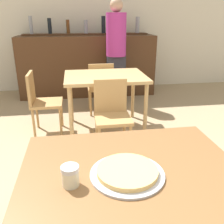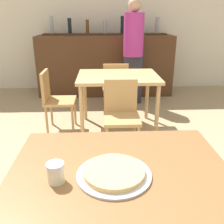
{
  "view_description": "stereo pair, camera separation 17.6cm",
  "coord_description": "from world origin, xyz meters",
  "px_view_note": "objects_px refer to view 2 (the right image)",
  "views": [
    {
      "loc": [
        -0.27,
        -1.08,
        1.5
      ],
      "look_at": [
        -0.02,
        0.55,
        0.86
      ],
      "focal_mm": 40.0,
      "sensor_mm": 36.0,
      "label": 1
    },
    {
      "loc": [
        -0.09,
        -1.09,
        1.5
      ],
      "look_at": [
        -0.02,
        0.55,
        0.86
      ],
      "focal_mm": 40.0,
      "sensor_mm": 36.0,
      "label": 2
    }
  ],
  "objects_px": {
    "cheese_shaker": "(56,173)",
    "person_standing": "(133,49)",
    "pizza_tray": "(114,173)",
    "chair_far_side_front": "(121,111)",
    "chair_far_side_left": "(54,97)",
    "chair_far_side_back": "(115,85)"
  },
  "relations": [
    {
      "from": "cheese_shaker",
      "to": "person_standing",
      "type": "xyz_separation_m",
      "value": [
        0.78,
        3.37,
        0.15
      ]
    },
    {
      "from": "pizza_tray",
      "to": "person_standing",
      "type": "xyz_separation_m",
      "value": [
        0.5,
        3.33,
        0.18
      ]
    },
    {
      "from": "chair_far_side_front",
      "to": "chair_far_side_left",
      "type": "height_order",
      "value": "same"
    },
    {
      "from": "pizza_tray",
      "to": "person_standing",
      "type": "distance_m",
      "value": 3.37
    },
    {
      "from": "chair_far_side_back",
      "to": "chair_far_side_left",
      "type": "relative_size",
      "value": 1.0
    },
    {
      "from": "chair_far_side_back",
      "to": "pizza_tray",
      "type": "xyz_separation_m",
      "value": [
        -0.17,
        -2.78,
        0.3
      ]
    },
    {
      "from": "chair_far_side_front",
      "to": "person_standing",
      "type": "distance_m",
      "value": 1.82
    },
    {
      "from": "person_standing",
      "to": "pizza_tray",
      "type": "bearing_deg",
      "value": -98.61
    },
    {
      "from": "chair_far_side_left",
      "to": "cheese_shaker",
      "type": "relative_size",
      "value": 8.24
    },
    {
      "from": "chair_far_side_left",
      "to": "person_standing",
      "type": "relative_size",
      "value": 0.47
    },
    {
      "from": "chair_far_side_back",
      "to": "chair_far_side_front",
      "type": "bearing_deg",
      "value": 90.0
    },
    {
      "from": "chair_far_side_back",
      "to": "pizza_tray",
      "type": "bearing_deg",
      "value": 86.56
    },
    {
      "from": "chair_far_side_front",
      "to": "cheese_shaker",
      "type": "relative_size",
      "value": 8.24
    },
    {
      "from": "chair_far_side_left",
      "to": "person_standing",
      "type": "xyz_separation_m",
      "value": [
        1.19,
        1.13,
        0.48
      ]
    },
    {
      "from": "chair_far_side_left",
      "to": "person_standing",
      "type": "distance_m",
      "value": 1.71
    },
    {
      "from": "chair_far_side_back",
      "to": "cheese_shaker",
      "type": "distance_m",
      "value": 2.87
    },
    {
      "from": "chair_far_side_front",
      "to": "person_standing",
      "type": "relative_size",
      "value": 0.47
    },
    {
      "from": "pizza_tray",
      "to": "cheese_shaker",
      "type": "relative_size",
      "value": 3.68
    },
    {
      "from": "chair_far_side_front",
      "to": "person_standing",
      "type": "height_order",
      "value": "person_standing"
    },
    {
      "from": "pizza_tray",
      "to": "person_standing",
      "type": "relative_size",
      "value": 0.21
    },
    {
      "from": "chair_far_side_left",
      "to": "person_standing",
      "type": "bearing_deg",
      "value": -46.48
    },
    {
      "from": "pizza_tray",
      "to": "person_standing",
      "type": "bearing_deg",
      "value": 81.39
    }
  ]
}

